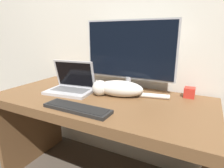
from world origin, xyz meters
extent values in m
cube|color=silver|center=(0.00, 0.77, 1.30)|extent=(6.40, 0.06, 2.60)
cube|color=brown|center=(0.00, 0.36, 0.68)|extent=(1.48, 0.71, 0.06)
cube|color=brown|center=(-0.70, 0.36, 0.32)|extent=(0.04, 0.65, 0.65)
cylinder|color=#B2B2B7|center=(0.11, 0.60, 0.72)|extent=(0.17, 0.17, 0.02)
cylinder|color=#B2B2B7|center=(0.11, 0.60, 0.77)|extent=(0.04, 0.04, 0.09)
cube|color=#B2B2B7|center=(0.11, 0.61, 1.02)|extent=(0.69, 0.02, 0.43)
cube|color=black|center=(0.11, 0.59, 1.02)|extent=(0.67, 0.01, 0.40)
cube|color=#B7B7BC|center=(-0.25, 0.34, 0.72)|extent=(0.35, 0.25, 0.02)
cube|color=slate|center=(-0.25, 0.35, 0.73)|extent=(0.28, 0.15, 0.00)
cube|color=#B7B7BC|center=(-0.26, 0.42, 0.83)|extent=(0.33, 0.10, 0.21)
cube|color=black|center=(-0.26, 0.41, 0.83)|extent=(0.30, 0.08, 0.19)
cube|color=black|center=(0.00, 0.10, 0.72)|extent=(0.42, 0.12, 0.02)
cube|color=black|center=(0.00, 0.10, 0.73)|extent=(0.38, 0.10, 0.00)
ellipsoid|color=silver|center=(0.12, 0.44, 0.76)|extent=(0.34, 0.19, 0.11)
ellipsoid|color=white|center=(0.13, 0.44, 0.80)|extent=(0.16, 0.13, 0.04)
sphere|color=silver|center=(-0.02, 0.39, 0.76)|extent=(0.11, 0.11, 0.11)
cone|color=white|center=(-0.04, 0.39, 0.81)|extent=(0.03, 0.03, 0.03)
cone|color=white|center=(0.01, 0.40, 0.81)|extent=(0.03, 0.03, 0.03)
cylinder|color=white|center=(0.34, 0.50, 0.72)|extent=(0.20, 0.07, 0.03)
cube|color=red|center=(0.55, 0.63, 0.74)|extent=(0.07, 0.07, 0.07)
camera|label=1|loc=(0.63, -0.69, 1.13)|focal=30.00mm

